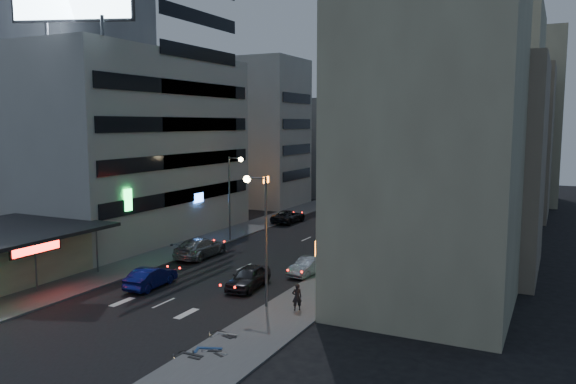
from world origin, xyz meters
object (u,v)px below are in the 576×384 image
Objects in this scene: scooter_black_b at (237,326)px; parked_car_left at (288,216)px; road_car_blue at (151,277)px; parked_car_right_far at (385,224)px; scooter_blue at (223,337)px; scooter_silver_b at (239,324)px; parked_car_right_near at (248,277)px; person at (297,297)px; road_car_silver at (200,248)px; parked_car_right_mid at (308,266)px; scooter_silver_a at (228,344)px; scooter_black_a at (204,345)px.

parked_car_left is at bearing 36.14° from scooter_black_b.
road_car_blue reaches higher than parked_car_left.
scooter_blue is at bearing -88.39° from parked_car_right_far.
scooter_blue is 1.66m from scooter_black_b.
scooter_blue is at bearing 179.11° from scooter_silver_b.
parked_car_right_near is 25.01m from parked_car_right_far.
person is (11.24, -0.19, 0.22)m from road_car_blue.
person is (13.31, -9.03, 0.11)m from road_car_silver.
road_car_silver is (0.60, -18.30, 0.12)m from parked_car_left.
road_car_silver is (-10.49, 1.10, 0.17)m from parked_car_right_mid.
road_car_silver reaches higher than scooter_blue.
road_car_silver is at bearing -80.57° from road_car_blue.
person reaches higher than parked_car_right_far.
parked_car_right_near is 5.44m from parked_car_right_mid.
parked_car_right_far is 32.88m from scooter_silver_b.
parked_car_right_mid is at bearing -91.74° from parked_car_right_far.
parked_car_right_mid is 10.54m from road_car_silver.
parked_car_right_near is at bearing 40.87° from scooter_black_b.
scooter_silver_b is at bearing 38.09° from scooter_silver_a.
road_car_silver reaches higher than scooter_silver_a.
road_car_blue is 2.66× the size of person.
parked_car_right_far is (0.11, 19.96, -0.00)m from parked_car_right_mid.
parked_car_right_mid is 15.50m from scooter_silver_a.
parked_car_left is 2.74× the size of scooter_black_a.
scooter_silver_a is at bearing -149.76° from scooter_blue.
parked_car_left is 3.12× the size of person.
scooter_blue reaches higher than scooter_black_a.
parked_car_right_mid is at bearing 22.20° from scooter_black_b.
road_car_blue is 0.76× the size of road_car_silver.
parked_car_left is 2.69× the size of scooter_silver_b.
person is 5.28m from scooter_black_b.
scooter_black_b is 0.99× the size of scooter_silver_b.
road_car_blue is 11.49m from scooter_black_b.
scooter_black_b is 0.22m from scooter_silver_b.
road_car_blue is 2.22× the size of scooter_blue.
parked_car_right_mid is 22.34m from parked_car_left.
scooter_black_b is (12.24, -14.19, -0.13)m from road_car_silver.
scooter_silver_a is 2.35m from scooter_black_b.
scooter_silver_a is at bearing -52.07° from scooter_black_a.
scooter_silver_b reaches higher than scooter_black_b.
person is at bearing -7.15° from scooter_black_a.
scooter_black_b is (-1.07, -5.16, -0.24)m from person.
road_car_silver is at bearing -120.74° from parked_car_right_far.
person reaches higher than road_car_silver.
parked_car_left is at bearing 1.02° from scooter_blue.
road_car_blue is 9.08m from road_car_silver.
road_car_blue is (-8.42, -7.75, 0.06)m from parked_car_right_mid.
road_car_silver is at bearing 18.25° from scooter_blue.
parked_car_right_near is at bearing 20.69° from scooter_black_a.
scooter_black_b is (1.64, -33.06, 0.04)m from parked_car_right_far.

